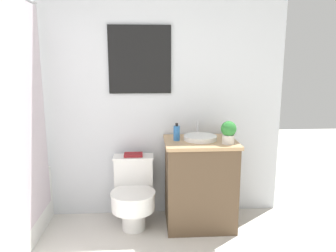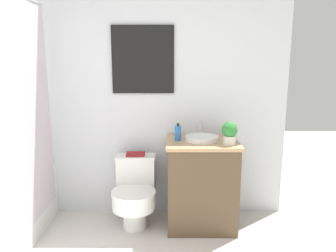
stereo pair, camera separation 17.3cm
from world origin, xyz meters
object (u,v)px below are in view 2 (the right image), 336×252
at_px(potted_plant, 230,133).
at_px(book_on_tank, 136,154).
at_px(toilet, 135,191).
at_px(sink, 202,138).
at_px(soap_bottle, 178,133).

distance_m(potted_plant, book_on_tank, 0.90).
bearing_deg(potted_plant, toilet, 170.48).
distance_m(sink, soap_bottle, 0.22).
height_order(toilet, sink, sink).
xyz_separation_m(sink, potted_plant, (0.21, -0.16, 0.09)).
relative_size(sink, book_on_tank, 1.95).
xyz_separation_m(toilet, potted_plant, (0.82, -0.14, 0.58)).
bearing_deg(toilet, potted_plant, -9.52).
relative_size(sink, soap_bottle, 2.12).
height_order(toilet, soap_bottle, soap_bottle).
bearing_deg(sink, toilet, -178.15).
xyz_separation_m(toilet, soap_bottle, (0.39, 0.01, 0.54)).
distance_m(toilet, book_on_tank, 0.34).
bearing_deg(toilet, soap_bottle, 1.62).
xyz_separation_m(soap_bottle, book_on_tank, (-0.39, 0.12, -0.23)).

